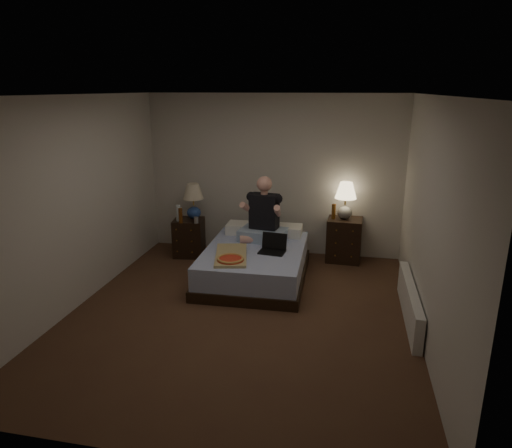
% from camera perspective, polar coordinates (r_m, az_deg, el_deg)
% --- Properties ---
extents(floor, '(4.00, 4.50, 0.00)m').
position_cam_1_polar(floor, '(5.50, -1.90, -11.18)').
color(floor, brown).
rests_on(floor, ground).
extents(ceiling, '(4.00, 4.50, 0.00)m').
position_cam_1_polar(ceiling, '(4.87, -2.19, 15.83)').
color(ceiling, white).
rests_on(ceiling, ground).
extents(wall_back, '(4.00, 0.00, 2.50)m').
position_cam_1_polar(wall_back, '(7.20, 2.15, 6.08)').
color(wall_back, silver).
rests_on(wall_back, ground).
extents(wall_front, '(4.00, 0.00, 2.50)m').
position_cam_1_polar(wall_front, '(3.03, -12.10, -9.49)').
color(wall_front, silver).
rests_on(wall_front, ground).
extents(wall_left, '(0.00, 4.50, 2.50)m').
position_cam_1_polar(wall_left, '(5.83, -21.53, 2.41)').
color(wall_left, silver).
rests_on(wall_left, ground).
extents(wall_right, '(0.00, 4.50, 2.50)m').
position_cam_1_polar(wall_right, '(4.99, 20.92, 0.19)').
color(wall_right, silver).
rests_on(wall_right, ground).
extents(bed, '(1.37, 1.80, 0.44)m').
position_cam_1_polar(bed, '(6.37, -0.17, -4.97)').
color(bed, '#617AC3').
rests_on(bed, floor).
extents(nightstand_left, '(0.51, 0.47, 0.59)m').
position_cam_1_polar(nightstand_left, '(7.30, -8.38, -1.68)').
color(nightstand_left, black).
rests_on(nightstand_left, floor).
extents(nightstand_right, '(0.54, 0.49, 0.67)m').
position_cam_1_polar(nightstand_right, '(7.14, 10.96, -1.91)').
color(nightstand_right, black).
rests_on(nightstand_right, floor).
extents(lamp_left, '(0.37, 0.37, 0.56)m').
position_cam_1_polar(lamp_left, '(7.19, -7.83, 2.84)').
color(lamp_left, '#284894').
rests_on(lamp_left, nightstand_left).
extents(lamp_right, '(0.37, 0.37, 0.56)m').
position_cam_1_polar(lamp_right, '(6.97, 11.12, 2.87)').
color(lamp_right, gray).
rests_on(lamp_right, nightstand_right).
extents(water_bottle, '(0.07, 0.07, 0.25)m').
position_cam_1_polar(water_bottle, '(7.13, -9.68, 1.36)').
color(water_bottle, silver).
rests_on(water_bottle, nightstand_left).
extents(soda_can, '(0.07, 0.07, 0.10)m').
position_cam_1_polar(soda_can, '(6.98, -7.49, 0.49)').
color(soda_can, beige).
rests_on(soda_can, nightstand_left).
extents(beer_bottle_left, '(0.06, 0.06, 0.23)m').
position_cam_1_polar(beer_bottle_left, '(7.02, -9.41, 1.05)').
color(beer_bottle_left, '#5B2F0D').
rests_on(beer_bottle_left, nightstand_left).
extents(beer_bottle_right, '(0.06, 0.06, 0.23)m').
position_cam_1_polar(beer_bottle_right, '(6.99, 9.68, 1.58)').
color(beer_bottle_right, '#63360E').
rests_on(beer_bottle_right, nightstand_right).
extents(person, '(0.73, 0.61, 0.93)m').
position_cam_1_polar(person, '(6.51, 0.89, 1.89)').
color(person, black).
rests_on(person, bed).
extents(laptop, '(0.37, 0.32, 0.24)m').
position_cam_1_polar(laptop, '(6.10, 2.02, -2.55)').
color(laptop, black).
rests_on(laptop, bed).
extents(pizza_box, '(0.55, 0.83, 0.08)m').
position_cam_1_polar(pizza_box, '(5.79, -3.21, -4.47)').
color(pizza_box, tan).
rests_on(pizza_box, bed).
extents(radiator, '(0.10, 1.60, 0.40)m').
position_cam_1_polar(radiator, '(5.61, 18.65, -9.29)').
color(radiator, silver).
rests_on(radiator, floor).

